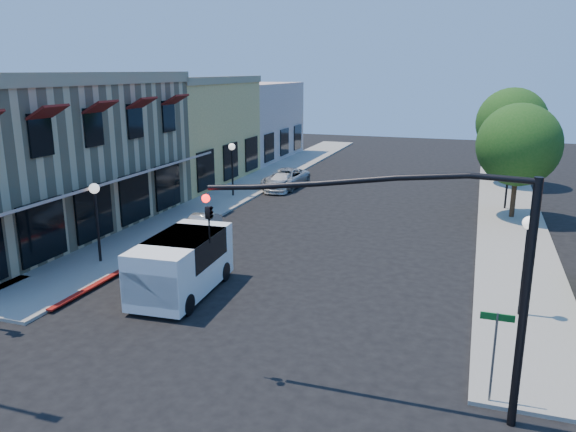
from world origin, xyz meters
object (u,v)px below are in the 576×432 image
(lamppost_left_far, at_px, (232,156))
(white_van, at_px, (181,262))
(street_tree_a, at_px, (519,145))
(parked_car_d, at_px, (285,178))
(lamppost_right_far, at_px, (509,165))
(parked_car_b, at_px, (201,227))
(lamppost_left_near, at_px, (95,203))
(parked_car_c, at_px, (281,182))
(lamppost_right_near, at_px, (527,241))
(street_name_sign, at_px, (495,343))
(signal_mast_arm, at_px, (430,253))
(parked_car_a, at_px, (180,253))
(street_tree_b, at_px, (512,123))

(lamppost_left_far, height_order, white_van, lamppost_left_far)
(street_tree_a, xyz_separation_m, parked_car_d, (-15.00, 4.00, -3.53))
(lamppost_right_far, bearing_deg, parked_car_d, 172.25)
(lamppost_left_far, relative_size, parked_car_b, 1.06)
(lamppost_left_near, bearing_deg, white_van, -20.36)
(lamppost_left_far, relative_size, lamppost_right_far, 1.00)
(street_tree_a, bearing_deg, parked_car_c, 168.69)
(lamppost_right_near, bearing_deg, street_name_sign, -99.78)
(street_name_sign, xyz_separation_m, lamppost_right_near, (1.00, 5.80, 1.04))
(signal_mast_arm, bearing_deg, lamppost_left_far, 125.00)
(lamppost_left_far, bearing_deg, parked_car_b, -75.66)
(lamppost_right_near, relative_size, parked_car_d, 0.74)
(street_name_sign, distance_m, lamppost_right_near, 5.98)
(street_name_sign, distance_m, lamppost_right_far, 21.85)
(lamppost_left_near, xyz_separation_m, parked_car_b, (2.30, 5.00, -2.18))
(street_tree_a, height_order, parked_car_a, street_tree_a)
(parked_car_a, bearing_deg, white_van, -64.20)
(lamppost_left_far, bearing_deg, parked_car_d, 60.10)
(white_van, distance_m, parked_car_d, 20.09)
(parked_car_a, bearing_deg, street_tree_a, 39.49)
(lamppost_right_near, height_order, lamppost_right_far, same)
(street_tree_b, distance_m, lamppost_left_far, 20.06)
(signal_mast_arm, xyz_separation_m, parked_car_a, (-10.76, 7.15, -3.40))
(street_tree_a, xyz_separation_m, parked_car_b, (-15.00, -9.00, -3.64))
(street_name_sign, distance_m, lamppost_left_near, 17.05)
(parked_car_d, bearing_deg, street_name_sign, -55.54)
(signal_mast_arm, xyz_separation_m, lamppost_left_far, (-14.36, 20.50, -1.35))
(lamppost_right_far, xyz_separation_m, white_van, (-11.91, -17.89, -1.46))
(lamppost_right_far, bearing_deg, parked_car_b, -143.19)
(signal_mast_arm, xyz_separation_m, lamppost_right_far, (2.64, 22.50, -1.35))
(street_name_sign, distance_m, parked_car_b, 17.48)
(parked_car_d, bearing_deg, lamppost_right_near, -46.23)
(white_van, height_order, parked_car_a, white_van)
(lamppost_right_far, bearing_deg, street_name_sign, -92.63)
(parked_car_d, bearing_deg, street_tree_a, -10.40)
(street_tree_a, xyz_separation_m, street_name_sign, (-1.30, -19.80, -2.50))
(street_tree_b, bearing_deg, parked_car_d, -158.20)
(street_tree_a, bearing_deg, signal_mast_arm, -98.17)
(lamppost_left_near, bearing_deg, lamppost_left_far, 90.00)
(lamppost_left_near, distance_m, lamppost_right_far, 23.35)
(lamppost_right_near, xyz_separation_m, parked_car_d, (-14.70, 18.00, -2.07))
(lamppost_right_near, height_order, white_van, lamppost_right_near)
(lamppost_left_near, bearing_deg, street_tree_b, 54.21)
(lamppost_left_near, height_order, lamppost_left_far, same)
(lamppost_left_near, bearing_deg, lamppost_right_far, 43.26)
(parked_car_c, bearing_deg, white_van, -86.71)
(street_tree_b, height_order, street_name_sign, street_tree_b)
(street_tree_b, bearing_deg, parked_car_a, -120.41)
(lamppost_right_far, height_order, parked_car_d, lamppost_right_far)
(lamppost_left_far, xyz_separation_m, white_van, (5.09, -15.89, -1.46))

